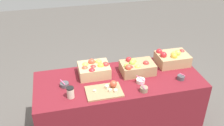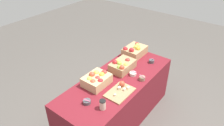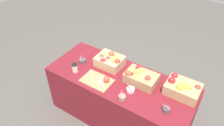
# 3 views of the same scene
# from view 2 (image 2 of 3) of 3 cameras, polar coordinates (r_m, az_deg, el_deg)

# --- Properties ---
(ground_plane) EXTENTS (10.00, 10.00, 0.00)m
(ground_plane) POSITION_cam_2_polar(r_m,az_deg,el_deg) (3.45, 1.28, -14.27)
(ground_plane) COLOR #56514C
(table) EXTENTS (1.90, 0.76, 0.74)m
(table) POSITION_cam_2_polar(r_m,az_deg,el_deg) (3.20, 1.36, -9.70)
(table) COLOR maroon
(table) RESTS_ON ground_plane
(apple_crate_left) EXTENTS (0.38, 0.29, 0.19)m
(apple_crate_left) POSITION_cam_2_polar(r_m,az_deg,el_deg) (3.51, 6.12, 3.39)
(apple_crate_left) COLOR tan
(apple_crate_left) RESTS_ON table
(apple_crate_middle) EXTENTS (0.39, 0.26, 0.18)m
(apple_crate_middle) POSITION_cam_2_polar(r_m,az_deg,el_deg) (3.11, 2.75, -0.67)
(apple_crate_middle) COLOR tan
(apple_crate_middle) RESTS_ON table
(apple_crate_right) EXTENTS (0.35, 0.28, 0.18)m
(apple_crate_right) POSITION_cam_2_polar(r_m,az_deg,el_deg) (2.83, -4.14, -4.47)
(apple_crate_right) COLOR tan
(apple_crate_right) RESTS_ON table
(cutting_board_front) EXTENTS (0.38, 0.26, 0.09)m
(cutting_board_front) POSITION_cam_2_polar(r_m,az_deg,el_deg) (2.74, 2.27, -7.44)
(cutting_board_front) COLOR tan
(cutting_board_front) RESTS_ON table
(sample_bowl_near) EXTENTS (0.08, 0.09, 0.10)m
(sample_bowl_near) POSITION_cam_2_polar(r_m,az_deg,el_deg) (2.96, 8.13, -4.10)
(sample_bowl_near) COLOR gray
(sample_bowl_near) RESTS_ON table
(sample_bowl_mid) EXTENTS (0.09, 0.08, 0.11)m
(sample_bowl_mid) POSITION_cam_2_polar(r_m,az_deg,el_deg) (3.36, 10.64, 0.50)
(sample_bowl_mid) COLOR #4C4C51
(sample_bowl_mid) RESTS_ON table
(sample_bowl_far) EXTENTS (0.10, 0.10, 0.08)m
(sample_bowl_far) POSITION_cam_2_polar(r_m,az_deg,el_deg) (2.59, -6.81, -10.36)
(sample_bowl_far) COLOR #4C4C51
(sample_bowl_far) RESTS_ON table
(sample_bowl_extra) EXTENTS (0.10, 0.10, 0.10)m
(sample_bowl_extra) POSITION_cam_2_polar(r_m,az_deg,el_deg) (3.04, 5.68, -2.92)
(sample_bowl_extra) COLOR silver
(sample_bowl_extra) RESTS_ON table
(coffee_cup) EXTENTS (0.08, 0.08, 0.12)m
(coffee_cup) POSITION_cam_2_polar(r_m,az_deg,el_deg) (2.48, -2.55, -11.15)
(coffee_cup) COLOR beige
(coffee_cup) RESTS_ON table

